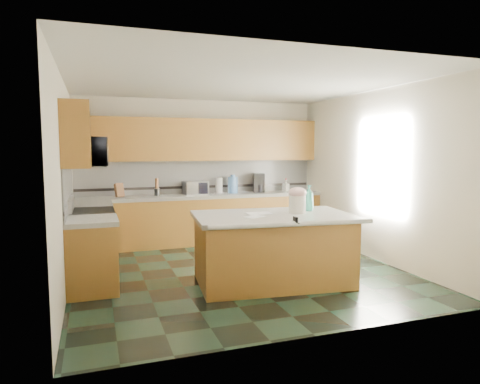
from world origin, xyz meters
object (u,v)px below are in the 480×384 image
island_base (273,251)px  toaster_oven (196,188)px  knife_block (119,190)px  soap_bottle_island (309,198)px  coffee_maker (259,183)px  treat_jar (297,204)px  island_top (273,216)px

island_base → toaster_oven: bearing=104.6°
knife_block → toaster_oven: bearing=-17.9°
soap_bottle_island → coffee_maker: bearing=89.5°
island_base → toaster_oven: (-0.41, 2.70, 0.62)m
treat_jar → toaster_oven: (-0.76, 2.70, 0.01)m
island_base → treat_jar: (0.35, 0.01, 0.61)m
island_base → knife_block: (-1.79, 2.70, 0.61)m
island_base → island_top: island_top is taller
treat_jar → knife_block: bearing=141.4°
island_base → treat_jar: bearing=6.8°
soap_bottle_island → island_base: bearing=-162.3°
island_top → knife_block: (-1.79, 2.70, 0.15)m
island_top → toaster_oven: bearing=104.6°
treat_jar → knife_block: size_ratio=0.96×
treat_jar → toaster_oven: toaster_oven is taller
island_base → coffee_maker: coffee_maker is taller
treat_jar → knife_block: knife_block is taller
treat_jar → soap_bottle_island: (0.23, 0.12, 0.06)m
coffee_maker → island_top: bearing=-90.5°
knife_block → toaster_oven: (1.38, 0.00, 0.00)m
island_top → toaster_oven: (-0.41, 2.70, 0.16)m
toaster_oven → island_top: bearing=-86.0°
toaster_oven → coffee_maker: (1.28, 0.03, 0.06)m
island_base → knife_block: size_ratio=8.00×
island_top → soap_bottle_island: 0.64m
island_top → knife_block: 3.25m
treat_jar → toaster_oven: 2.81m
treat_jar → soap_bottle_island: size_ratio=0.66×
island_top → treat_jar: 0.38m
island_base → island_top: 0.46m
island_base → toaster_oven: 2.80m
treat_jar → island_top: bearing=-166.3°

